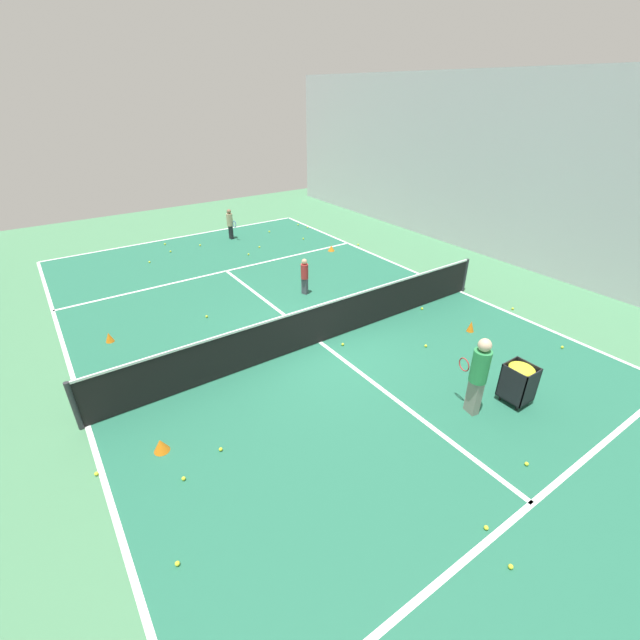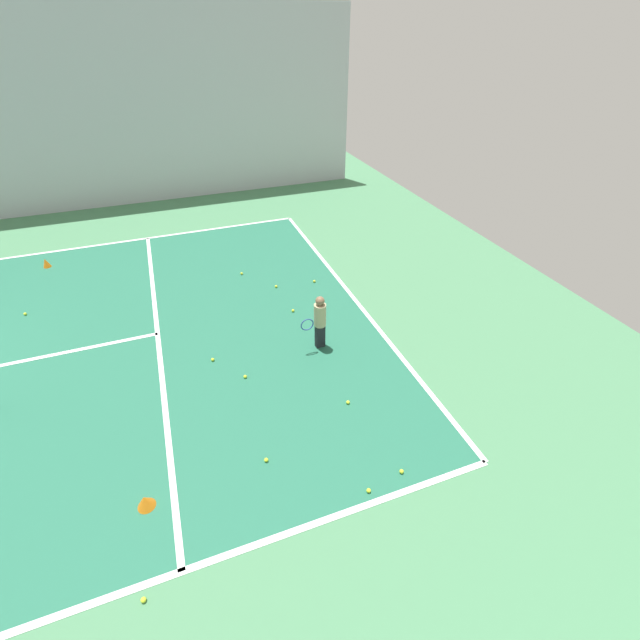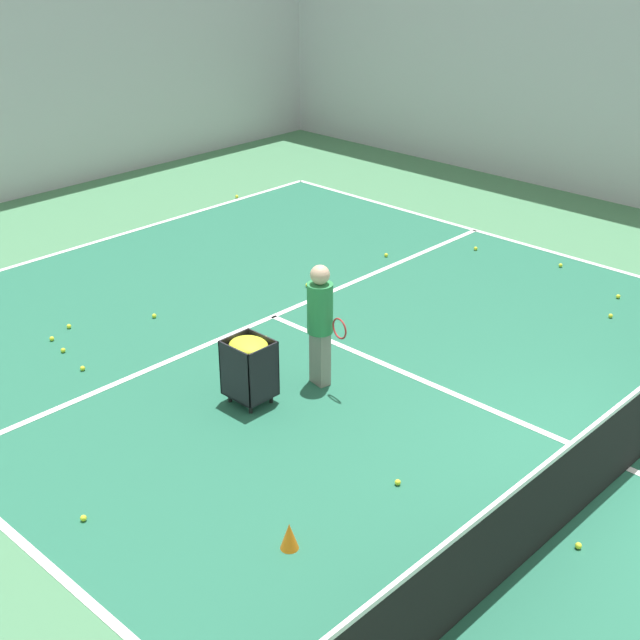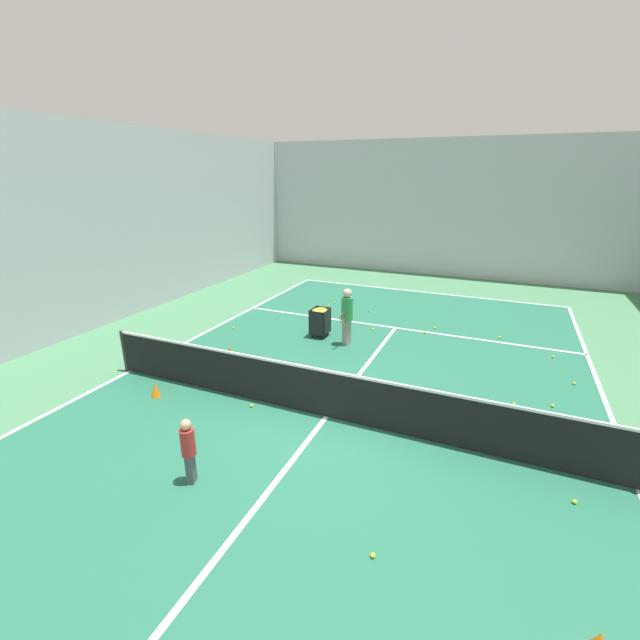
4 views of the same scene
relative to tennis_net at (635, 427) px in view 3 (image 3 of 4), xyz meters
name	(u,v)px [view 3 (image 3 of 4)]	position (x,y,z in m)	size (l,w,h in m)	color
ground_plane	(627,469)	(0.00, 0.00, -0.55)	(32.03, 32.03, 0.00)	#477F56
court_playing_area	(627,469)	(0.00, 0.00, -0.55)	(10.78, 21.13, 0.00)	#23664C
line_baseline_far	(98,241)	(0.00, 10.57, -0.55)	(10.78, 0.10, 0.00)	white
line_service_far	(273,316)	(0.00, 5.81, -0.55)	(10.78, 0.10, 0.00)	white
line_centre_service	(627,468)	(0.00, 0.00, -0.55)	(0.10, 11.62, 0.00)	white
tennis_net	(635,427)	(0.00, 0.00, 0.00)	(11.08, 0.10, 1.07)	#2D2D33
coach_at_net	(320,317)	(-0.98, 3.87, 0.41)	(0.39, 0.69, 1.68)	gray
ball_cart	(249,359)	(-1.96, 4.17, 0.07)	(0.51, 0.56, 0.89)	black
training_cone_1	(289,536)	(-3.59, 1.80, -0.40)	(0.19, 0.19, 0.30)	orange
tennis_ball_0	(237,196)	(3.56, 10.67, -0.52)	(0.07, 0.07, 0.07)	yellow
tennis_ball_2	(265,338)	(-0.62, 5.31, -0.52)	(0.07, 0.07, 0.07)	yellow
tennis_ball_4	(83,518)	(-4.77, 3.64, -0.52)	(0.07, 0.07, 0.07)	yellow
tennis_ball_6	(476,248)	(4.51, 5.19, -0.52)	(0.07, 0.07, 0.07)	yellow
tennis_ball_9	(398,482)	(-2.04, 1.68, -0.52)	(0.07, 0.07, 0.07)	yellow
tennis_ball_11	(386,255)	(3.13, 6.16, -0.52)	(0.07, 0.07, 0.07)	yellow
tennis_ball_12	(575,464)	(-0.38, 0.45, -0.52)	(0.07, 0.07, 0.07)	yellow
tennis_ball_13	(322,298)	(0.97, 5.68, -0.52)	(0.07, 0.07, 0.07)	yellow
tennis_ball_15	(561,265)	(4.85, 3.65, -0.52)	(0.07, 0.07, 0.07)	yellow
tennis_ball_17	(618,296)	(4.30, 2.30, -0.52)	(0.07, 0.07, 0.07)	yellow
tennis_ball_19	(83,368)	(-2.98, 6.44, -0.52)	(0.07, 0.07, 0.07)	yellow
tennis_ball_23	(578,546)	(-1.62, -0.28, -0.52)	(0.07, 0.07, 0.07)	yellow
tennis_ball_25	(307,285)	(1.18, 6.23, -0.52)	(0.07, 0.07, 0.07)	yellow
tennis_ball_27	(426,620)	(-3.47, 0.20, -0.52)	(0.07, 0.07, 0.07)	yellow
tennis_ball_28	(611,316)	(3.54, 2.04, -0.52)	(0.07, 0.07, 0.07)	yellow
tennis_ball_29	(69,326)	(-2.39, 7.72, -0.52)	(0.07, 0.07, 0.07)	yellow
tennis_ball_30	(52,339)	(-2.79, 7.54, -0.52)	(0.07, 0.07, 0.07)	yellow
tennis_ball_32	(154,316)	(-1.29, 7.10, -0.52)	(0.07, 0.07, 0.07)	yellow
tennis_ball_33	(63,350)	(-2.87, 7.10, -0.52)	(0.07, 0.07, 0.07)	yellow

